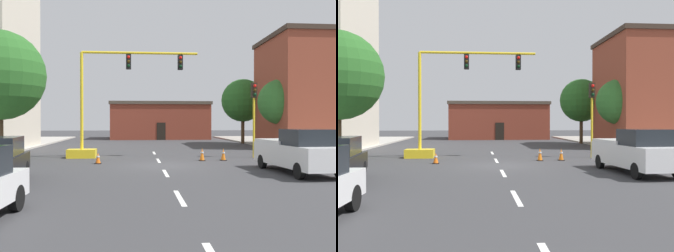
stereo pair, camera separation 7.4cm
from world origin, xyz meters
TOP-DOWN VIEW (x-y plane):
  - ground_plane at (0.00, 0.00)m, footprint 160.00×160.00m
  - sidewalk_right at (13.08, 8.00)m, footprint 6.00×56.00m
  - lane_stripe_seg_1 at (0.00, -8.50)m, footprint 0.16×2.40m
  - lane_stripe_seg_2 at (0.00, -3.00)m, footprint 0.16×2.40m
  - lane_stripe_seg_3 at (0.00, 2.50)m, footprint 0.16×2.40m
  - lane_stripe_seg_4 at (0.00, 8.00)m, footprint 0.16×2.40m
  - building_brick_center at (1.83, 32.04)m, footprint 13.13×8.91m
  - building_row_right at (16.36, 13.63)m, footprint 11.66×9.02m
  - traffic_signal_gantry at (-3.75, 4.69)m, footprint 8.35×1.20m
  - traffic_light_pole_right at (6.23, 3.90)m, footprint 0.32×0.47m
  - tree_right_mid at (11.12, 11.89)m, footprint 3.94×3.94m
  - tree_left_near at (-9.53, 3.82)m, footprint 5.43×5.43m
  - tree_right_far at (9.97, 19.52)m, footprint 4.53×4.53m
  - pickup_truck_white at (5.96, -3.44)m, footprint 2.40×5.53m
  - traffic_cone_roadside_a at (2.57, 2.23)m, footprint 0.36×0.36m
  - traffic_cone_roadside_b at (-3.41, 1.14)m, footprint 0.36×0.36m
  - traffic_cone_roadside_c at (3.86, 2.30)m, footprint 0.36×0.36m

SIDE VIEW (x-z plane):
  - ground_plane at x=0.00m, z-range 0.00..0.00m
  - lane_stripe_seg_1 at x=0.00m, z-range 0.00..0.01m
  - lane_stripe_seg_2 at x=0.00m, z-range 0.00..0.01m
  - lane_stripe_seg_3 at x=0.00m, z-range 0.00..0.01m
  - lane_stripe_seg_4 at x=0.00m, z-range 0.00..0.01m
  - sidewalk_right at x=13.08m, z-range 0.00..0.14m
  - traffic_cone_roadside_b at x=-3.41m, z-range -0.01..0.61m
  - traffic_cone_roadside_c at x=3.86m, z-range -0.01..0.72m
  - traffic_cone_roadside_a at x=2.57m, z-range -0.01..0.77m
  - pickup_truck_white at x=5.96m, z-range -0.02..1.97m
  - traffic_signal_gantry at x=-3.75m, z-range -1.21..5.62m
  - building_brick_center at x=1.83m, z-range 0.01..4.93m
  - traffic_light_pole_right at x=6.23m, z-range 1.13..5.93m
  - tree_right_mid at x=11.12m, z-range 1.01..7.01m
  - tree_right_far at x=9.97m, z-range 1.14..7.97m
  - building_row_right at x=16.36m, z-range 0.01..10.10m
  - tree_left_near at x=-9.53m, z-range 1.19..9.03m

